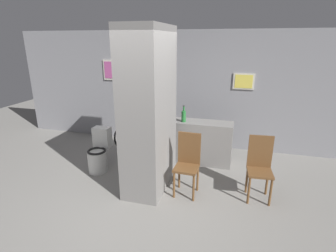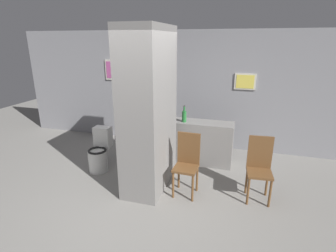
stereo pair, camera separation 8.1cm
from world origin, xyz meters
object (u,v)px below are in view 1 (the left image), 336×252
Objects in this scene: toilet at (99,153)px; bottle_tall at (184,116)px; chair_near_pillar at (188,162)px; chair_by_doorway at (260,165)px; bicycle at (148,141)px.

bottle_tall reaches higher than toilet.
chair_near_pillar is at bearing -74.05° from bottle_tall.
bicycle is at bearing 150.67° from chair_by_doorway.
chair_near_pillar is 1.58m from bicycle.
toilet is at bearing 172.16° from chair_by_doorway.
toilet is 2.87m from chair_by_doorway.
chair_near_pillar is at bearing -46.81° from bicycle.
bicycle is (-1.07, 1.14, -0.20)m from chair_near_pillar.
chair_by_doorway is (1.10, 0.16, 0.00)m from chair_near_pillar.
toilet is 1.80m from chair_near_pillar.
chair_near_pillar is 2.97× the size of bottle_tall.
chair_near_pillar reaches higher than toilet.
bicycle is at bearing 50.48° from toilet.
chair_by_doorway is at bearing -33.19° from bottle_tall.
chair_by_doorway is at bearing -24.27° from bicycle.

